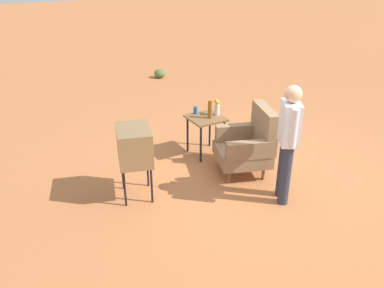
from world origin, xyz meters
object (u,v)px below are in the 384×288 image
bottle_tall_amber (210,109)px  soda_can_blue (195,110)px  side_table (206,123)px  armchair (249,143)px  tv_on_stand (135,146)px  flower_vase (217,107)px  person_standing (288,138)px

bottle_tall_amber → soda_can_blue: (-0.30, -0.10, -0.09)m
side_table → soda_can_blue: bearing=-164.7°
soda_can_blue → bottle_tall_amber: bearing=19.2°
armchair → tv_on_stand: bearing=-97.1°
flower_vase → tv_on_stand: bearing=-69.2°
armchair → flower_vase: 0.93m
side_table → person_standing: size_ratio=0.41×
side_table → soda_can_blue: (-0.23, -0.06, 0.16)m
side_table → bottle_tall_amber: size_ratio=2.23×
flower_vase → person_standing: bearing=-0.3°
soda_can_blue → tv_on_stand: bearing=-58.4°
person_standing → soda_can_blue: 1.98m
side_table → tv_on_stand: 1.66m
tv_on_stand → bottle_tall_amber: 1.66m
bottle_tall_amber → flower_vase: bottle_tall_amber is taller
side_table → tv_on_stand: tv_on_stand is taller
armchair → bottle_tall_amber: armchair is taller
tv_on_stand → person_standing: size_ratio=0.63×
person_standing → side_table: bearing=-173.2°
person_standing → flower_vase: (-1.71, 0.01, -0.12)m
person_standing → soda_can_blue: size_ratio=13.44×
armchair → side_table: size_ratio=1.59×
person_standing → flower_vase: bearing=179.7°
side_table → person_standing: bearing=6.8°
tv_on_stand → armchair: bearing=82.9°
person_standing → soda_can_blue: bearing=-172.2°
armchair → bottle_tall_amber: bearing=-165.9°
side_table → soda_can_blue: 0.29m
bottle_tall_amber → flower_vase: size_ratio=1.13×
soda_can_blue → armchair: bearing=15.5°
armchair → tv_on_stand: (-0.22, -1.75, 0.28)m
armchair → person_standing: 0.95m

